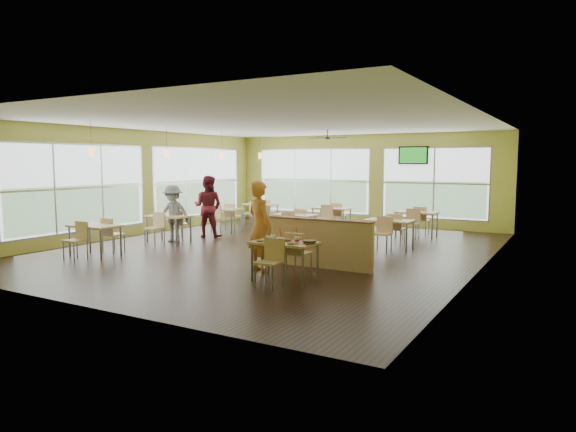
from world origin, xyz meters
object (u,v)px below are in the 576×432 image
Objects in this scene: man_plaid at (260,226)px; food_basket at (309,242)px; half_wall_divider at (319,243)px; main_table at (285,248)px.

man_plaid is 6.89× the size of food_basket.
half_wall_divider is 1.30× the size of man_plaid.
half_wall_divider is 1.34m from man_plaid.
half_wall_divider is at bearing 109.52° from food_basket.
half_wall_divider is (0.00, 1.45, -0.11)m from main_table.
man_plaid is 1.48m from food_basket.
main_table is 0.52m from food_basket.
man_plaid reaches higher than main_table.
man_plaid is at bearing 149.20° from main_table.
man_plaid reaches higher than half_wall_divider.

